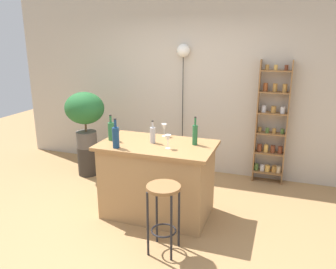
# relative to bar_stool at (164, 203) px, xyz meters

# --- Properties ---
(ground) EXTENTS (12.00, 12.00, 0.00)m
(ground) POSITION_rel_bar_stool_xyz_m (-0.34, 0.41, -0.55)
(ground) COLOR #A37A4C
(back_wall) EXTENTS (6.40, 0.10, 2.80)m
(back_wall) POSITION_rel_bar_stool_xyz_m (-0.34, 2.36, 0.85)
(back_wall) COLOR #BCB2A3
(back_wall) RESTS_ON ground
(kitchen_counter) EXTENTS (1.38, 0.81, 0.93)m
(kitchen_counter) POSITION_rel_bar_stool_xyz_m (-0.34, 0.71, -0.08)
(kitchen_counter) COLOR #A87F51
(kitchen_counter) RESTS_ON ground
(bar_stool) EXTENTS (0.35, 0.35, 0.74)m
(bar_stool) POSITION_rel_bar_stool_xyz_m (0.00, 0.00, 0.00)
(bar_stool) COLOR black
(bar_stool) RESTS_ON ground
(spice_shelf) EXTENTS (0.45, 0.17, 1.85)m
(spice_shelf) POSITION_rel_bar_stool_xyz_m (0.90, 2.21, 0.34)
(spice_shelf) COLOR olive
(spice_shelf) RESTS_ON ground
(plant_stool) EXTENTS (0.33, 0.33, 0.46)m
(plant_stool) POSITION_rel_bar_stool_xyz_m (-1.87, 1.54, -0.32)
(plant_stool) COLOR #2D2823
(plant_stool) RESTS_ON ground
(potted_plant) EXTENTS (0.62, 0.56, 0.88)m
(potted_plant) POSITION_rel_bar_stool_xyz_m (-1.87, 1.54, 0.48)
(potted_plant) COLOR #514C47
(potted_plant) RESTS_ON plant_stool
(bottle_soda_blue) EXTENTS (0.06, 0.06, 0.34)m
(bottle_soda_blue) POSITION_rel_bar_stool_xyz_m (0.09, 0.83, 0.51)
(bottle_soda_blue) COLOR #236638
(bottle_soda_blue) RESTS_ON kitchen_counter
(bottle_spirits_clear) EXTENTS (0.07, 0.07, 0.28)m
(bottle_spirits_clear) POSITION_rel_bar_stool_xyz_m (-0.40, 0.73, 0.48)
(bottle_spirits_clear) COLOR #B2B2B7
(bottle_spirits_clear) RESTS_ON kitchen_counter
(bottle_wine_red) EXTENTS (0.08, 0.08, 0.35)m
(bottle_wine_red) POSITION_rel_bar_stool_xyz_m (-0.73, 0.42, 0.51)
(bottle_wine_red) COLOR navy
(bottle_wine_red) RESTS_ON kitchen_counter
(bottle_olive_oil) EXTENTS (0.08, 0.08, 0.32)m
(bottle_olive_oil) POSITION_rel_bar_stool_xyz_m (-0.93, 0.67, 0.50)
(bottle_olive_oil) COLOR #236638
(bottle_olive_oil) RESTS_ON kitchen_counter
(wine_glass_left) EXTENTS (0.07, 0.07, 0.16)m
(wine_glass_left) POSITION_rel_bar_stool_xyz_m (-0.16, 0.59, 0.49)
(wine_glass_left) COLOR silver
(wine_glass_left) RESTS_ON kitchen_counter
(wine_glass_center) EXTENTS (0.07, 0.07, 0.16)m
(wine_glass_center) POSITION_rel_bar_stool_xyz_m (-0.37, 1.04, 0.49)
(wine_glass_center) COLOR silver
(wine_glass_center) RESTS_ON kitchen_counter
(pendant_globe_light) EXTENTS (0.21, 0.21, 2.06)m
(pendant_globe_light) POSITION_rel_bar_stool_xyz_m (-0.49, 2.25, 1.38)
(pendant_globe_light) COLOR black
(pendant_globe_light) RESTS_ON ground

